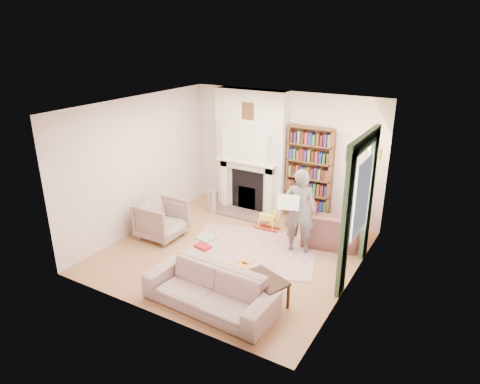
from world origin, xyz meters
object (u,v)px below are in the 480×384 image
Objects in this scene: armchair_left at (162,219)px; armchair_reading at (331,226)px; sofa at (210,290)px; coffee_table at (265,291)px; man_reading at (300,211)px; bookcase at (309,170)px; rocking_horse at (267,220)px; paraffin_heater at (213,201)px.

armchair_reading is at bearing -65.24° from armchair_left.
coffee_table is (0.69, 0.50, -0.08)m from sofa.
sofa is 2.45m from man_reading.
coffee_table is (0.63, -3.30, -0.95)m from bookcase.
sofa reaches higher than rocking_horse.
armchair_reading is 1.34× the size of armchair_left.
sofa reaches higher than paraffin_heater.
rocking_horse is at bearing -51.53° from armchair_left.
armchair_reading is at bearing 75.33° from sofa.
bookcase is at bearing -90.89° from man_reading.
armchair_reading is at bearing 105.80° from coffee_table.
coffee_table is (-0.22, -2.45, -0.15)m from armchair_reading.
bookcase is at bearing -44.59° from armchair_left.
coffee_table is (0.23, -1.85, -0.61)m from man_reading.
paraffin_heater is at bearing -32.95° from man_reading.
sofa is at bearing -57.24° from paraffin_heater.
man_reading is 2.61m from paraffin_heater.
armchair_reading is 3.42m from armchair_left.
man_reading is (2.64, 0.86, 0.44)m from armchair_left.
armchair_left is at bearing 1.72° from man_reading.
armchair_left reaches higher than rocking_horse.
bookcase reaches higher than rocking_horse.
paraffin_heater is 1.53m from rocking_horse.
armchair_left is at bearing -97.23° from paraffin_heater.
rocking_horse is (-0.53, -0.93, -0.94)m from bookcase.
sofa is (-0.91, -2.94, -0.07)m from armchair_reading.
rocking_horse is at bearing -45.91° from man_reading.
sofa is 0.86m from coffee_table.
rocking_horse is (1.51, -0.20, -0.04)m from paraffin_heater.
armchair_left is at bearing -177.94° from coffee_table.
armchair_reading is 2.08× the size of paraffin_heater.
coffee_table is (2.87, -0.99, -0.16)m from armchair_left.
man_reading reaches higher than armchair_left.
paraffin_heater reaches higher than rocking_horse.
armchair_left is 2.64m from sofa.
man_reading is 1.96m from coffee_table.
coffee_table is at bearing -109.46° from armchair_left.
armchair_left is 2.82m from man_reading.
coffee_table is 2.64m from rocking_horse.
sofa is at bearing -123.30° from coffee_table.
armchair_reading is 1.63× the size of coffee_table.
armchair_left is 3.04m from coffee_table.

